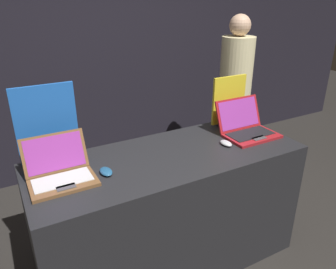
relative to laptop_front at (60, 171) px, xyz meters
The scene contains 9 objects.
wall_back 1.90m from the laptop_front, 67.88° to the left, with size 8.00×0.05×2.80m.
display_counter 0.86m from the laptop_front, ahead, with size 1.83×0.71×0.90m.
laptop_front is the anchor object (origin of this frame).
mouse_front 0.26m from the laptop_front, 13.95° to the right, with size 0.07×0.11×0.03m.
promo_stand_front 0.31m from the laptop_front, 90.00° to the left, with size 0.36×0.07×0.50m.
laptop_back 1.37m from the laptop_front, ahead, with size 0.39×0.34×0.25m.
mouse_back 1.13m from the laptop_front, ahead, with size 0.06×0.11×0.03m.
promo_stand_back 1.40m from the laptop_front, ahead, with size 0.30×0.07×0.40m.
person_bystander 2.08m from the laptop_front, 22.43° to the left, with size 0.32×0.32×1.71m.
Camera 1 is at (-0.94, -1.33, 1.89)m, focal length 35.00 mm.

